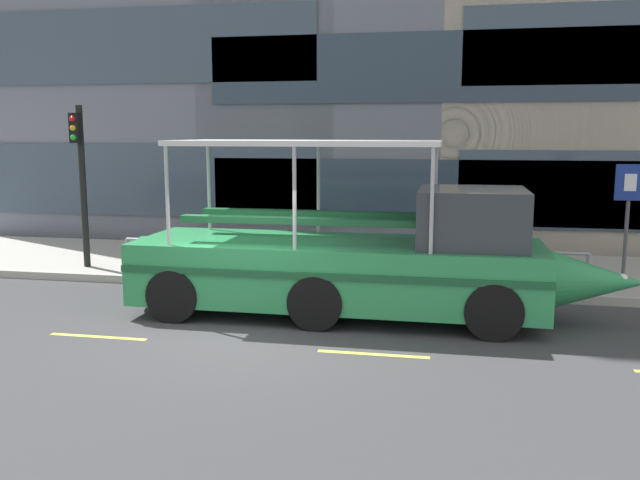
{
  "coord_description": "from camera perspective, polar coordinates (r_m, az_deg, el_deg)",
  "views": [
    {
      "loc": [
        3.57,
        -11.19,
        3.5
      ],
      "look_at": [
        0.89,
        2.31,
        1.3
      ],
      "focal_mm": 37.63,
      "sensor_mm": 36.0,
      "label": 1
    }
  ],
  "objects": [
    {
      "name": "ground_plane",
      "position": [
        12.25,
        -6.25,
        -7.57
      ],
      "size": [
        120.0,
        120.0,
        0.0
      ],
      "primitive_type": "plane",
      "color": "#3D3D3F"
    },
    {
      "name": "lane_centreline",
      "position": [
        11.4,
        -7.66,
        -8.85
      ],
      "size": [
        25.8,
        0.12,
        0.01
      ],
      "color": "#DBD64C",
      "rests_on": "ground_plane"
    },
    {
      "name": "sidewalk",
      "position": [
        17.5,
        -0.76,
        -2.16
      ],
      "size": [
        32.0,
        4.8,
        0.18
      ],
      "primitive_type": "cube",
      "color": "#A8A59E",
      "rests_on": "ground_plane"
    },
    {
      "name": "duck_tour_boat",
      "position": [
        12.86,
        3.9,
        -1.77
      ],
      "size": [
        9.67,
        2.52,
        3.37
      ],
      "color": "#2D9351",
      "rests_on": "ground_plane"
    },
    {
      "name": "pedestrian_near_bow",
      "position": [
        16.16,
        13.46,
        0.77
      ],
      "size": [
        0.41,
        0.35,
        1.74
      ],
      "color": "#1E2338",
      "rests_on": "sidewalk"
    },
    {
      "name": "curb_edge",
      "position": [
        15.12,
        -2.72,
        -3.96
      ],
      "size": [
        32.0,
        0.18,
        0.18
      ],
      "primitive_type": "cube",
      "color": "#B2ADA3",
      "rests_on": "ground_plane"
    },
    {
      "name": "parking_sign",
      "position": [
        15.59,
        24.75,
        2.72
      ],
      "size": [
        0.6,
        0.12,
        2.68
      ],
      "color": "#4C4F54",
      "rests_on": "sidewalk"
    },
    {
      "name": "traffic_light_pole",
      "position": [
        17.53,
        -19.68,
        5.62
      ],
      "size": [
        0.24,
        0.46,
        3.99
      ],
      "color": "black",
      "rests_on": "sidewalk"
    },
    {
      "name": "curb_guardrail",
      "position": [
        15.08,
        1.92,
        -1.44
      ],
      "size": [
        10.56,
        0.09,
        0.85
      ],
      "color": "#9EA0A8",
      "rests_on": "sidewalk"
    }
  ]
}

